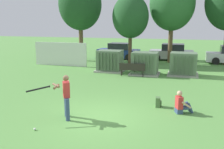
% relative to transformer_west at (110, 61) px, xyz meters
% --- Properties ---
extents(ground_plane, '(96.00, 96.00, 0.00)m').
position_rel_transformer_west_xyz_m(ground_plane, '(2.25, -9.15, -0.79)').
color(ground_plane, '#5B9947').
extents(fence_panel, '(4.80, 0.12, 2.00)m').
position_rel_transformer_west_xyz_m(fence_panel, '(-4.89, 1.35, 0.21)').
color(fence_panel, white).
rests_on(fence_panel, ground).
extents(transformer_west, '(2.10, 1.70, 1.62)m').
position_rel_transformer_west_xyz_m(transformer_west, '(0.00, 0.00, 0.00)').
color(transformer_west, '#9E9B93').
rests_on(transformer_west, ground).
extents(transformer_mid_west, '(2.10, 1.70, 1.62)m').
position_rel_transformer_west_xyz_m(transformer_mid_west, '(2.73, -0.40, 0.00)').
color(transformer_mid_west, '#9E9B93').
rests_on(transformer_mid_west, ground).
extents(transformer_mid_east, '(2.10, 1.70, 1.62)m').
position_rel_transformer_west_xyz_m(transformer_mid_east, '(5.37, 0.08, 0.00)').
color(transformer_mid_east, '#9E9B93').
rests_on(transformer_mid_east, ground).
extents(park_bench, '(1.81, 0.47, 0.92)m').
position_rel_transformer_west_xyz_m(park_bench, '(1.99, -1.22, -0.25)').
color(park_bench, '#2D2823').
rests_on(park_bench, ground).
extents(batter, '(1.48, 1.09, 1.74)m').
position_rel_transformer_west_xyz_m(batter, '(1.11, -9.68, 0.19)').
color(batter, '#384C75').
rests_on(batter, ground).
extents(sports_ball, '(0.09, 0.09, 0.09)m').
position_rel_transformer_west_xyz_m(sports_ball, '(0.56, -10.99, -0.74)').
color(sports_ball, white).
rests_on(sports_ball, ground).
extents(seated_spectator, '(0.79, 0.66, 0.96)m').
position_rel_transformer_west_xyz_m(seated_spectator, '(5.44, -7.75, -0.41)').
color(seated_spectator, '#384C75').
rests_on(seated_spectator, ground).
extents(backpack, '(0.29, 0.34, 0.44)m').
position_rel_transformer_west_xyz_m(backpack, '(4.43, -7.24, -0.57)').
color(backpack, '#4C723F').
rests_on(backpack, ground).
extents(tree_left, '(4.05, 4.05, 7.74)m').
position_rel_transformer_west_xyz_m(tree_left, '(-4.31, 4.54, 4.52)').
color(tree_left, brown).
rests_on(tree_left, ground).
extents(tree_center_left, '(3.18, 3.18, 6.08)m').
position_rel_transformer_west_xyz_m(tree_center_left, '(0.69, 3.91, 3.38)').
color(tree_center_left, brown).
rests_on(tree_center_left, ground).
extents(tree_center_right, '(4.04, 4.04, 7.72)m').
position_rel_transformer_west_xyz_m(tree_center_right, '(4.08, 5.80, 4.51)').
color(tree_center_right, brown).
rests_on(tree_center_right, ground).
extents(parked_car_leftmost, '(4.29, 2.10, 1.62)m').
position_rel_transformer_west_xyz_m(parked_car_leftmost, '(-1.10, 6.72, -0.04)').
color(parked_car_leftmost, navy).
rests_on(parked_car_leftmost, ground).
extents(parked_car_left_of_center, '(4.22, 1.96, 1.62)m').
position_rel_transformer_west_xyz_m(parked_car_left_of_center, '(4.17, 7.26, -0.04)').
color(parked_car_left_of_center, '#B2B2B7').
rests_on(parked_car_left_of_center, ground).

